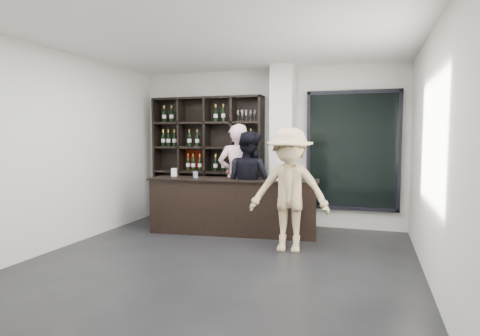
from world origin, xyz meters
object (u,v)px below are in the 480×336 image
(tasting_counter, at_px, (233,206))
(taster_black, at_px, (249,183))
(taster_pink, at_px, (238,177))
(wine_shelf, at_px, (207,160))
(customer, at_px, (289,190))

(tasting_counter, bearing_deg, taster_black, 15.97)
(taster_pink, xyz_separation_m, taster_black, (0.25, -0.18, -0.07))
(taster_black, bearing_deg, taster_pink, -13.23)
(wine_shelf, relative_size, taster_black, 1.38)
(tasting_counter, distance_m, taster_pink, 0.54)
(wine_shelf, distance_m, taster_pink, 1.00)
(tasting_counter, xyz_separation_m, customer, (1.10, -0.70, 0.41))
(customer, bearing_deg, taster_pink, 135.86)
(wine_shelf, height_order, customer, wine_shelf)
(taster_pink, bearing_deg, customer, 122.47)
(taster_pink, xyz_separation_m, customer, (1.10, -0.98, -0.05))
(tasting_counter, distance_m, customer, 1.37)
(taster_pink, height_order, customer, taster_pink)
(tasting_counter, xyz_separation_m, taster_pink, (-0.00, 0.28, 0.46))
(tasting_counter, bearing_deg, taster_pink, 85.00)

